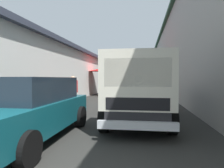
{
  "coord_description": "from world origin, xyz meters",
  "views": [
    {
      "loc": [
        -1.33,
        -1.27,
        1.42
      ],
      "look_at": [
        9.46,
        0.54,
        1.11
      ],
      "focal_mm": 30.87,
      "sensor_mm": 36.0,
      "label": 1
    }
  ],
  "objects": [
    {
      "name": "fruit_stall_mid_lane",
      "position": [
        15.04,
        -1.92,
        1.94
      ],
      "size": [
        2.72,
        2.72,
        2.47
      ],
      "color": "#9E9EA3",
      "rests_on": "ground"
    },
    {
      "name": "fruit_stall_near_right",
      "position": [
        19.13,
        -1.16,
        1.78
      ],
      "size": [
        2.88,
        2.88,
        2.28
      ],
      "color": "#9E9EA3",
      "rests_on": "ground"
    },
    {
      "name": "delivery_truck",
      "position": [
        4.36,
        -1.07,
        1.04
      ],
      "size": [
        4.97,
        2.08,
        2.08
      ],
      "color": "black",
      "rests_on": "ground"
    },
    {
      "name": "ground",
      "position": [
        13.5,
        0.0,
        0.0
      ],
      "size": [
        90.0,
        90.0,
        0.0
      ],
      "primitive_type": "plane",
      "color": "#282826"
    },
    {
      "name": "building_left_whitewash",
      "position": [
        15.75,
        6.72,
        1.8
      ],
      "size": [
        49.8,
        7.5,
        3.58
      ],
      "color": "silver",
      "rests_on": "ground"
    },
    {
      "name": "fruit_stall_far_left",
      "position": [
        14.45,
        1.96,
        1.88
      ],
      "size": [
        2.79,
        2.79,
        2.46
      ],
      "color": "#9E9EA3",
      "rests_on": "ground"
    },
    {
      "name": "building_right_concrete",
      "position": [
        15.75,
        -6.72,
        3.35
      ],
      "size": [
        49.8,
        7.5,
        6.68
      ],
      "color": "gray",
      "rests_on": "ground"
    },
    {
      "name": "vendor_by_crates",
      "position": [
        7.23,
        2.01,
        0.88
      ],
      "size": [
        0.59,
        0.34,
        1.54
      ],
      "color": "navy",
      "rests_on": "ground"
    },
    {
      "name": "hatchback_car",
      "position": [
        2.79,
        1.44,
        0.74
      ],
      "size": [
        3.93,
        1.96,
        1.45
      ],
      "color": "#0F4C56",
      "rests_on": "ground"
    }
  ]
}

